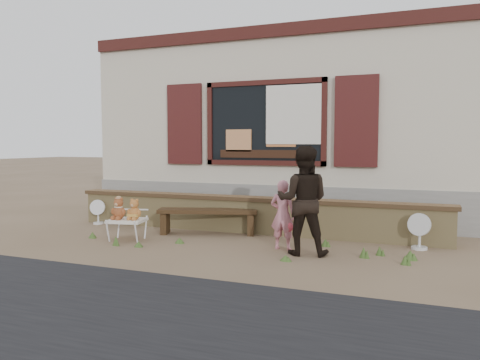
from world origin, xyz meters
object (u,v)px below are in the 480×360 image
at_px(child, 283,215).
at_px(adult, 303,200).
at_px(folding_chair, 127,221).
at_px(teddy_bear_right, 135,209).
at_px(bench, 208,216).
at_px(teddy_bear_left, 119,208).

xyz_separation_m(child, adult, (0.36, -0.20, 0.26)).
bearing_deg(folding_chair, teddy_bear_right, -0.00).
xyz_separation_m(folding_chair, child, (2.66, 0.28, 0.22)).
distance_m(folding_chair, child, 2.68).
relative_size(folding_chair, teddy_bear_right, 1.87).
distance_m(folding_chair, teddy_bear_right, 0.26).
height_order(teddy_bear_right, adult, adult).
distance_m(bench, adult, 2.20).
bearing_deg(bench, folding_chair, -155.11).
bearing_deg(teddy_bear_left, teddy_bear_right, -0.00).
height_order(bench, teddy_bear_left, teddy_bear_left).
bearing_deg(adult, folding_chair, -7.45).
bearing_deg(folding_chair, child, -6.64).
bearing_deg(teddy_bear_left, folding_chair, -0.00).
distance_m(child, adult, 0.49).
bearing_deg(child, adult, 153.87).
bearing_deg(bench, adult, -41.63).
xyz_separation_m(bench, teddy_bear_right, (-0.92, -0.93, 0.20)).
height_order(teddy_bear_left, teddy_bear_right, teddy_bear_left).
bearing_deg(adult, child, -37.70).
relative_size(folding_chair, child, 0.63).
height_order(folding_chair, teddy_bear_right, teddy_bear_right).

